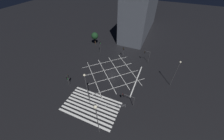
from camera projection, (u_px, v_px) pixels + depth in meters
ground_plane at (112, 73)px, 39.13m from camera, size 200.00×200.00×0.00m
road_markings at (99, 96)px, 32.56m from camera, size 20.00×26.75×0.01m
office_building at (141, 9)px, 54.91m from camera, size 10.06×32.47×20.48m
traffic_light_sw_main at (67, 79)px, 33.83m from camera, size 0.39×0.36×3.31m
traffic_light_ne_main at (147, 54)px, 41.11m from camera, size 1.93×0.36×4.49m
traffic_light_sw_cross at (68, 78)px, 33.86m from camera, size 0.36×0.39×3.71m
traffic_light_se_main at (128, 97)px, 29.18m from camera, size 2.94×0.36×3.37m
traffic_light_median_north at (123, 50)px, 43.38m from camera, size 0.36×0.39×4.17m
traffic_light_nw_main at (100, 45)px, 45.85m from camera, size 0.39×0.36×4.50m
street_lamp_east at (177, 70)px, 31.58m from camera, size 0.48×0.48×8.48m
street_lamp_west at (86, 85)px, 26.60m from camera, size 0.50×0.50×9.78m
street_lamp_far at (96, 114)px, 20.98m from camera, size 0.61×0.61×9.65m
street_tree_near at (95, 36)px, 50.03m from camera, size 2.77×2.77×5.08m
pedestrian_railing at (112, 106)px, 29.60m from camera, size 5.84×2.52×1.05m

